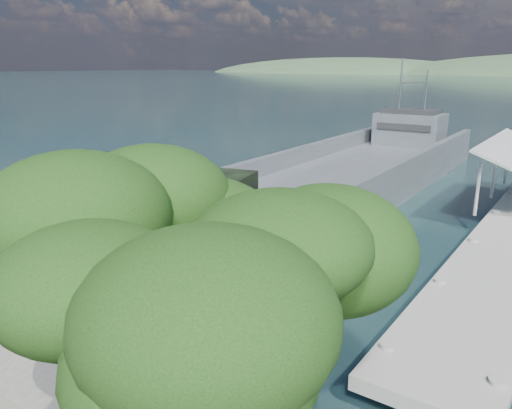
% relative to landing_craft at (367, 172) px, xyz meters
% --- Properties ---
extents(ground, '(1400.00, 1400.00, 0.00)m').
position_rel_landing_craft_xyz_m(ground, '(0.27, -24.36, -0.93)').
color(ground, '#1B3F41').
rests_on(ground, ground).
extents(boat_ramp, '(10.00, 18.00, 0.50)m').
position_rel_landing_craft_xyz_m(boat_ramp, '(0.27, -25.36, -0.68)').
color(boat_ramp, gray).
rests_on(boat_ramp, ground).
extents(shoreline_rocks, '(3.20, 5.60, 0.90)m').
position_rel_landing_craft_xyz_m(shoreline_rocks, '(-5.93, -23.86, -0.93)').
color(shoreline_rocks, '#4F4F4D').
rests_on(shoreline_rocks, ground).
extents(landing_craft, '(10.18, 38.28, 11.32)m').
position_rel_landing_craft_xyz_m(landing_craft, '(0.00, 0.00, 0.00)').
color(landing_craft, '#4C5159').
rests_on(landing_craft, ground).
extents(military_truck, '(4.53, 8.86, 3.95)m').
position_rel_landing_craft_xyz_m(military_truck, '(1.15, -22.45, 1.54)').
color(military_truck, black).
rests_on(military_truck, boat_ramp).
extents(soldier, '(0.90, 0.86, 2.07)m').
position_rel_landing_craft_xyz_m(soldier, '(-1.33, -24.92, 0.61)').
color(soldier, '#1E2E19').
rests_on(soldier, boat_ramp).
extents(overhang_tree, '(8.48, 7.81, 7.69)m').
position_rel_landing_craft_xyz_m(overhang_tree, '(9.41, -33.66, 5.24)').
color(overhang_tree, '#312313').
rests_on(overhang_tree, ground).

